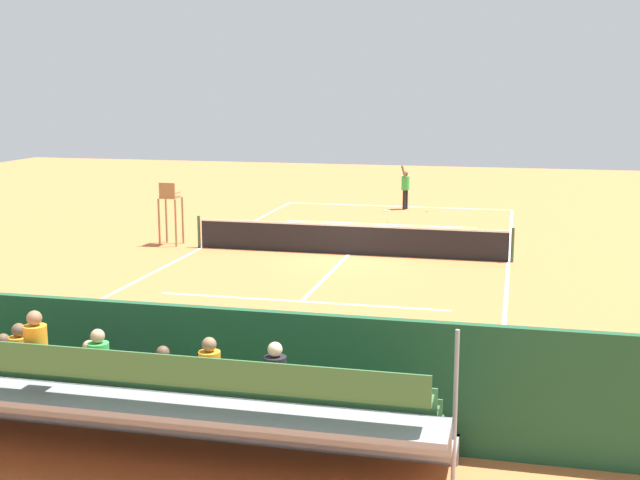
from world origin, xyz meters
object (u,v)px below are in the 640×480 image
Objects in this scene: courtside_bench at (397,395)px; tennis_racket at (387,210)px; tennis_net at (349,239)px; equipment_bag at (294,411)px; umpire_chair at (170,207)px; tennis_player at (405,186)px; bleacher_stand at (133,400)px; tennis_ball_far at (388,222)px; tennis_ball_near at (426,211)px.

courtside_bench is 3.19× the size of tennis_racket.
tennis_net is 13.52m from equipment_bag.
umpire_chair is at bearing -1.75° from tennis_net.
bleacher_stand is at bearing 88.89° from tennis_player.
tennis_player is at bearing -92.77° from tennis_ball_far.
bleacher_stand is 25.55m from tennis_player.
tennis_ball_far is at bearing -135.77° from umpire_chair.
tennis_player is 3.86m from tennis_ball_far.
tennis_player is at bearing -123.54° from umpire_chair.
tennis_net is at bearing -82.33° from equipment_bag.
umpire_chair is 11.18m from tennis_racket.
courtside_bench is 23.14m from tennis_racket.
equipment_bag is at bearing 97.67° from tennis_net.
tennis_ball_near is at bearing -98.44° from tennis_net.
courtside_bench is at bearing 94.99° from tennis_ball_near.
tennis_racket is at bearing -80.82° from courtside_bench.
tennis_racket is (2.05, -22.97, -0.16)m from equipment_bag.
equipment_bag is at bearing 95.11° from tennis_racket.
tennis_racket is at bearing 42.94° from tennis_player.
equipment_bag reaches higher than tennis_ball_far.
tennis_player reaches higher than equipment_bag.
tennis_net is at bearing 87.67° from tennis_ball_far.
umpire_chair is 12.03m from tennis_player.
tennis_player is at bearing -86.70° from equipment_bag.
umpire_chair reaches higher than tennis_player.
bleacher_stand reaches higher than equipment_bag.
equipment_bag reaches higher than tennis_ball_near.
tennis_racket is at bearing -89.54° from bleacher_stand.
courtside_bench is 23.68m from tennis_player.
umpire_chair is (6.15, -15.52, 0.38)m from bleacher_stand.
tennis_player is 29.18× the size of tennis_ball_far.
tennis_net is 1.14× the size of bleacher_stand.
tennis_player reaches higher than tennis_racket.
bleacher_stand is 5.03× the size of courtside_bench.
tennis_player is (-6.64, -10.02, -0.30)m from umpire_chair.
courtside_bench reaches higher than tennis_ball_far.
tennis_player is at bearing -82.72° from courtside_bench.
bleacher_stand reaches higher than tennis_ball_far.
equipment_bag is (-8.01, 13.59, -1.13)m from umpire_chair.
bleacher_stand is at bearing 46.21° from equipment_bag.
courtside_bench reaches higher than equipment_bag.
courtside_bench is 27.27× the size of tennis_ball_far.
tennis_ball_near is at bearing -110.14° from tennis_ball_far.
tennis_net is 11.44× the size of equipment_bag.
tennis_player is 1.49m from tennis_ball_near.
umpire_chair is (6.20, -0.19, 0.81)m from tennis_net.
equipment_bag is at bearing 120.50° from umpire_chair.
tennis_player reaches higher than courtside_bench.
tennis_racket is (3.69, -22.84, -0.54)m from courtside_bench.
equipment_bag reaches higher than tennis_racket.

